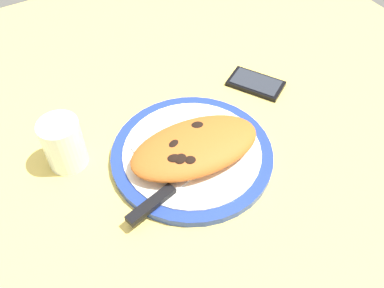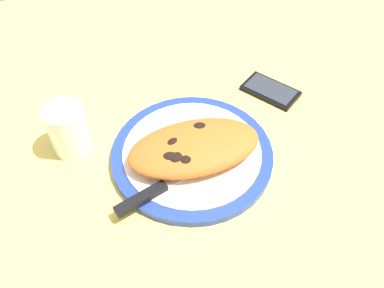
{
  "view_description": "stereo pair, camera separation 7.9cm",
  "coord_description": "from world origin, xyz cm",
  "views": [
    {
      "loc": [
        26.66,
        44.57,
        63.29
      ],
      "look_at": [
        0.0,
        0.0,
        3.9
      ],
      "focal_mm": 38.83,
      "sensor_mm": 36.0,
      "label": 1
    },
    {
      "loc": [
        19.61,
        48.1,
        63.29
      ],
      "look_at": [
        0.0,
        0.0,
        3.9
      ],
      "focal_mm": 38.83,
      "sensor_mm": 36.0,
      "label": 2
    }
  ],
  "objects": [
    {
      "name": "fork",
      "position": [
        2.99,
        -6.03,
        2.1
      ],
      "size": [
        17.28,
        2.91,
        0.4
      ],
      "color": "silver",
      "rests_on": "plate"
    },
    {
      "name": "ground_plane",
      "position": [
        0.0,
        0.0,
        -1.5
      ],
      "size": [
        150.0,
        150.0,
        3.0
      ],
      "primitive_type": "cube",
      "color": "#EACC60"
    },
    {
      "name": "knife",
      "position": [
        9.47,
        6.47,
        2.39
      ],
      "size": [
        23.56,
        7.32,
        1.2
      ],
      "color": "silver",
      "rests_on": "plate"
    },
    {
      "name": "smartphone",
      "position": [
        -23.67,
        -10.89,
        0.56
      ],
      "size": [
        12.21,
        14.11,
        1.16
      ],
      "color": "black",
      "rests_on": "ground_plane"
    },
    {
      "name": "water_glass",
      "position": [
        21.09,
        -11.44,
        4.53
      ],
      "size": [
        7.56,
        7.56,
        10.34
      ],
      "color": "silver",
      "rests_on": "ground_plane"
    },
    {
      "name": "calzone",
      "position": [
        0.32,
        1.14,
        4.2
      ],
      "size": [
        26.69,
        16.26,
        4.58
      ],
      "color": "#C16023",
      "rests_on": "plate"
    },
    {
      "name": "plate",
      "position": [
        0.0,
        0.0,
        0.91
      ],
      "size": [
        31.59,
        31.59,
        1.9
      ],
      "color": "#233D99",
      "rests_on": "ground_plane"
    }
  ]
}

